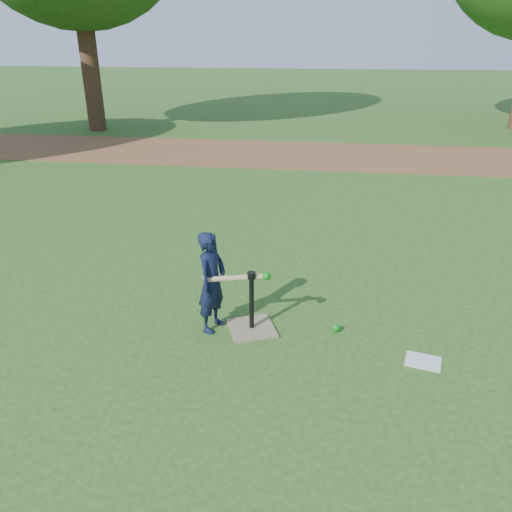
# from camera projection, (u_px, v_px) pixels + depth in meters

# --- Properties ---
(ground) EXTENTS (80.00, 80.00, 0.00)m
(ground) POSITION_uv_depth(u_px,v_px,m) (236.00, 313.00, 5.15)
(ground) COLOR #285116
(ground) RESTS_ON ground
(dirt_strip) EXTENTS (24.00, 3.00, 0.01)m
(dirt_strip) POSITION_uv_depth(u_px,v_px,m) (291.00, 154.00, 11.92)
(dirt_strip) COLOR brown
(dirt_strip) RESTS_ON ground
(child) EXTENTS (0.34, 0.42, 1.00)m
(child) POSITION_uv_depth(u_px,v_px,m) (212.00, 282.00, 4.69)
(child) COLOR black
(child) RESTS_ON ground
(wiffle_ball_ground) EXTENTS (0.08, 0.08, 0.08)m
(wiffle_ball_ground) POSITION_uv_depth(u_px,v_px,m) (336.00, 328.00, 4.82)
(wiffle_ball_ground) COLOR #0C8416
(wiffle_ball_ground) RESTS_ON ground
(clipboard) EXTENTS (0.34, 0.29, 0.01)m
(clipboard) POSITION_uv_depth(u_px,v_px,m) (423.00, 361.00, 4.38)
(clipboard) COLOR silver
(clipboard) RESTS_ON ground
(batting_tee) EXTENTS (0.56, 0.56, 0.61)m
(batting_tee) POSITION_uv_depth(u_px,v_px,m) (252.00, 319.00, 4.83)
(batting_tee) COLOR #867755
(batting_tee) RESTS_ON ground
(swing_action) EXTENTS (0.64, 0.21, 0.12)m
(swing_action) POSITION_uv_depth(u_px,v_px,m) (241.00, 277.00, 4.62)
(swing_action) COLOR tan
(swing_action) RESTS_ON ground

